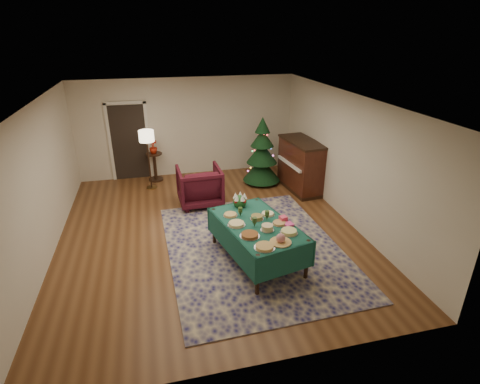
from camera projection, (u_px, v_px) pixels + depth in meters
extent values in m
plane|color=#593319|center=(210.00, 231.00, 7.82)|extent=(7.00, 7.00, 0.00)
plane|color=white|center=(205.00, 100.00, 6.73)|extent=(7.00, 7.00, 0.00)
plane|color=beige|center=(188.00, 127.00, 10.39)|extent=(6.00, 0.00, 6.00)
plane|color=beige|center=(258.00, 277.00, 4.17)|extent=(6.00, 0.00, 6.00)
plane|color=beige|center=(40.00, 184.00, 6.63)|extent=(0.00, 7.00, 7.00)
plane|color=beige|center=(348.00, 159.00, 7.92)|extent=(0.00, 7.00, 7.00)
cube|color=black|center=(129.00, 143.00, 10.16)|extent=(0.92, 0.02, 2.04)
cube|color=silver|center=(110.00, 143.00, 10.03)|extent=(0.08, 0.04, 2.14)
cube|color=silver|center=(148.00, 141.00, 10.25)|extent=(0.08, 0.04, 2.14)
cube|color=silver|center=(124.00, 103.00, 9.71)|extent=(1.08, 0.04, 0.08)
cube|color=#171653|center=(253.00, 248.00, 7.20)|extent=(3.32, 4.29, 0.02)
cylinder|color=black|center=(257.00, 275.00, 5.81)|extent=(0.07, 0.07, 0.75)
cylinder|color=black|center=(214.00, 226.00, 7.23)|extent=(0.07, 0.07, 0.75)
cylinder|color=black|center=(307.00, 260.00, 6.19)|extent=(0.07, 0.07, 0.75)
cylinder|color=black|center=(256.00, 216.00, 7.61)|extent=(0.07, 0.07, 0.75)
cube|color=#154A3E|center=(257.00, 225.00, 6.57)|extent=(1.49, 2.09, 0.04)
cube|color=#154A3E|center=(234.00, 214.00, 7.42)|extent=(1.10, 0.28, 0.47)
cube|color=#154A3E|center=(286.00, 262.00, 5.89)|extent=(1.10, 0.28, 0.47)
cube|color=#154A3E|center=(283.00, 228.00, 6.87)|extent=(0.46, 1.88, 0.47)
cube|color=#154A3E|center=(230.00, 242.00, 6.43)|extent=(0.46, 1.88, 0.47)
cylinder|color=silver|center=(265.00, 248.00, 5.83)|extent=(0.33, 0.33, 0.01)
cylinder|color=tan|center=(265.00, 246.00, 5.82)|extent=(0.28, 0.28, 0.03)
cylinder|color=silver|center=(281.00, 242.00, 5.97)|extent=(0.36, 0.36, 0.01)
sphere|color=#CC727A|center=(281.00, 238.00, 5.94)|extent=(0.15, 0.15, 0.15)
cylinder|color=silver|center=(289.00, 233.00, 6.25)|extent=(0.30, 0.30, 0.01)
cylinder|color=#D8D172|center=(289.00, 231.00, 6.23)|extent=(0.26, 0.26, 0.05)
cylinder|color=silver|center=(250.00, 236.00, 6.15)|extent=(0.33, 0.33, 0.01)
cylinder|color=brown|center=(250.00, 235.00, 6.14)|extent=(0.28, 0.28, 0.04)
cylinder|color=silver|center=(267.00, 230.00, 6.34)|extent=(0.23, 0.23, 0.01)
cylinder|color=tan|center=(267.00, 227.00, 6.32)|extent=(0.20, 0.20, 0.09)
cylinder|color=silver|center=(279.00, 224.00, 6.54)|extent=(0.26, 0.26, 0.01)
cylinder|color=#B2844C|center=(279.00, 223.00, 6.53)|extent=(0.22, 0.22, 0.03)
cylinder|color=silver|center=(236.00, 225.00, 6.50)|extent=(0.31, 0.31, 0.01)
cylinder|color=#D8BF7F|center=(236.00, 223.00, 6.49)|extent=(0.27, 0.27, 0.04)
cylinder|color=silver|center=(257.00, 219.00, 6.70)|extent=(0.25, 0.25, 0.01)
cylinder|color=maroon|center=(257.00, 217.00, 6.69)|extent=(0.21, 0.21, 0.06)
cylinder|color=silver|center=(268.00, 214.00, 6.86)|extent=(0.25, 0.25, 0.01)
cylinder|color=#F2EACC|center=(268.00, 213.00, 6.85)|extent=(0.22, 0.22, 0.03)
cylinder|color=silver|center=(230.00, 215.00, 6.83)|extent=(0.27, 0.27, 0.01)
cylinder|color=tan|center=(230.00, 214.00, 6.82)|extent=(0.23, 0.23, 0.03)
cone|color=#2D471E|center=(240.00, 214.00, 6.79)|extent=(0.07, 0.07, 0.09)
cylinder|color=#2D471E|center=(240.00, 210.00, 6.76)|extent=(0.08, 0.08, 0.09)
cone|color=#2D471E|center=(267.00, 218.00, 6.66)|extent=(0.07, 0.07, 0.09)
cylinder|color=#2D471E|center=(267.00, 213.00, 6.63)|extent=(0.08, 0.08, 0.09)
cone|color=#2D471E|center=(254.00, 224.00, 6.44)|extent=(0.07, 0.07, 0.09)
cylinder|color=#2D471E|center=(255.00, 220.00, 6.41)|extent=(0.08, 0.08, 0.09)
cube|color=#F7449A|center=(288.00, 224.00, 6.49)|extent=(0.18, 0.18, 0.04)
cube|color=#E94062|center=(283.00, 219.00, 6.61)|extent=(0.14, 0.14, 0.10)
sphere|color=#1E4C1E|center=(240.00, 202.00, 7.14)|extent=(0.26, 0.26, 0.26)
cone|color=white|center=(244.00, 196.00, 7.11)|extent=(0.10, 0.10, 0.12)
cone|color=white|center=(240.00, 194.00, 7.17)|extent=(0.10, 0.10, 0.12)
cone|color=white|center=(236.00, 195.00, 7.12)|extent=(0.10, 0.10, 0.12)
cone|color=white|center=(237.00, 198.00, 7.03)|extent=(0.10, 0.10, 0.12)
cone|color=white|center=(242.00, 198.00, 7.02)|extent=(0.10, 0.10, 0.12)
sphere|color=#B20C0F|center=(244.00, 198.00, 7.20)|extent=(0.07, 0.07, 0.07)
sphere|color=#B20C0F|center=(236.00, 198.00, 7.19)|extent=(0.07, 0.07, 0.07)
sphere|color=#B20C0F|center=(236.00, 202.00, 7.05)|extent=(0.07, 0.07, 0.07)
sphere|color=#B20C0F|center=(244.00, 202.00, 7.06)|extent=(0.07, 0.07, 0.07)
imported|color=#410D19|center=(200.00, 184.00, 8.82)|extent=(1.02, 0.96, 1.02)
cylinder|color=#A57F3F|center=(152.00, 188.00, 9.89)|extent=(0.26, 0.26, 0.03)
cylinder|color=black|center=(149.00, 163.00, 9.61)|extent=(0.04, 0.04, 1.41)
cylinder|color=#FFEABF|center=(146.00, 136.00, 9.32)|extent=(0.38, 0.38, 0.28)
cylinder|color=black|center=(156.00, 179.00, 10.40)|extent=(0.39, 0.39, 0.04)
cylinder|color=black|center=(155.00, 167.00, 10.26)|extent=(0.09, 0.09, 0.72)
cylinder|color=black|center=(154.00, 154.00, 10.10)|extent=(0.44, 0.44, 0.03)
imported|color=#9D1E0B|center=(153.00, 150.00, 10.05)|extent=(0.21, 0.38, 0.21)
cylinder|color=black|center=(261.00, 180.00, 10.21)|extent=(0.11, 0.11, 0.14)
cone|color=black|center=(262.00, 169.00, 10.07)|extent=(1.12, 1.12, 0.63)
cone|color=black|center=(262.00, 153.00, 9.89)|extent=(0.91, 0.91, 0.54)
cone|color=black|center=(262.00, 138.00, 9.72)|extent=(0.69, 0.69, 0.45)
cone|color=black|center=(263.00, 125.00, 9.59)|extent=(0.45, 0.45, 0.41)
cube|color=black|center=(300.00, 187.00, 9.84)|extent=(0.79, 1.55, 0.08)
cube|color=#35140D|center=(301.00, 165.00, 9.59)|extent=(0.76, 1.52, 1.22)
cube|color=black|center=(303.00, 142.00, 9.34)|extent=(0.81, 1.57, 0.05)
cube|color=white|center=(290.00, 164.00, 9.46)|extent=(0.24, 1.27, 0.06)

